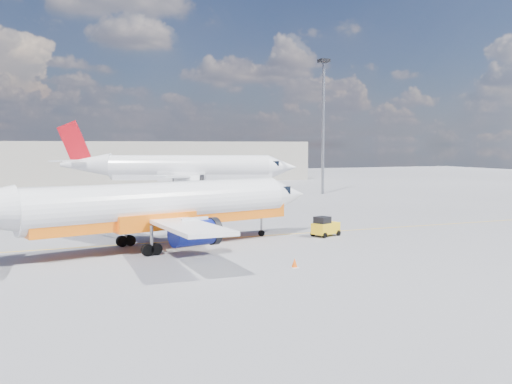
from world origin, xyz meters
name	(u,v)px	position (x,y,z in m)	size (l,w,h in m)	color
ground	(241,244)	(0.00, 0.00, 0.00)	(240.00, 240.00, 0.00)	slate
taxi_line	(228,238)	(0.00, 3.00, 0.01)	(70.00, 0.15, 0.01)	yellow
terminal_main	(135,162)	(5.00, 75.00, 4.00)	(70.00, 14.00, 8.00)	#AEA696
main_jet	(149,207)	(-6.78, 0.40, 3.01)	(29.93, 22.88, 9.04)	white
second_jet	(182,169)	(7.23, 45.84, 3.70)	(36.28, 27.44, 11.09)	white
gse_tug	(325,227)	(7.58, 0.97, 0.77)	(2.58, 2.14, 1.62)	black
traffic_cone	(295,263)	(0.17, -8.82, 0.28)	(0.42, 0.42, 0.58)	white
floodlight_mast	(323,114)	(26.40, 36.28, 11.99)	(1.46, 1.46, 20.00)	gray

